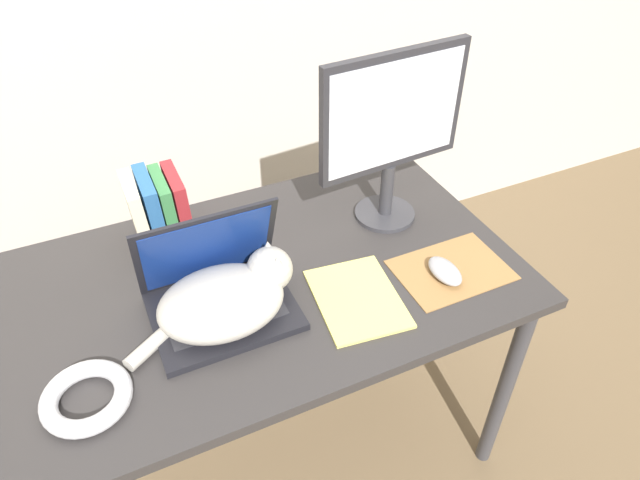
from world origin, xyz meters
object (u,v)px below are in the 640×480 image
book_row (158,209)px  cable_coil (87,397)px  external_monitor (392,128)px  computer_mouse (445,271)px  laptop (218,292)px  cat (228,298)px  notepad (357,298)px

book_row → cable_coil: size_ratio=1.10×
book_row → external_monitor: bearing=-15.4°
computer_mouse → cable_coil: bearing=-179.4°
laptop → book_row: (-0.06, 0.31, 0.05)m
cat → book_row: 0.36m
external_monitor → cable_coil: bearing=-161.0°
laptop → external_monitor: external_monitor is taller
laptop → book_row: laptop is taller
computer_mouse → notepad: (-0.23, 0.02, -0.01)m
cable_coil → book_row: bearing=60.6°
computer_mouse → notepad: computer_mouse is taller
cable_coil → cat: bearing=17.3°
laptop → cat: size_ratio=0.78×
cat → computer_mouse: size_ratio=3.70×
computer_mouse → cable_coil: 0.84m
cat → notepad: cat is taller
laptop → cat: bearing=-75.1°
laptop → notepad: (0.30, -0.11, -0.04)m
book_row → cat: bearing=-78.5°
laptop → external_monitor: 0.59m
computer_mouse → notepad: size_ratio=0.41×
cat → notepad: (0.29, -0.07, -0.06)m
cable_coil → notepad: 0.61m
cat → external_monitor: (0.51, 0.19, 0.21)m
cable_coil → notepad: size_ratio=0.65×
laptop → cat: (0.01, -0.04, 0.01)m
computer_mouse → external_monitor: bearing=91.6°
notepad → computer_mouse: bearing=-4.9°
laptop → cable_coil: (-0.31, -0.14, -0.03)m
external_monitor → computer_mouse: bearing=-88.4°
external_monitor → computer_mouse: size_ratio=4.26×
laptop → cable_coil: laptop is taller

